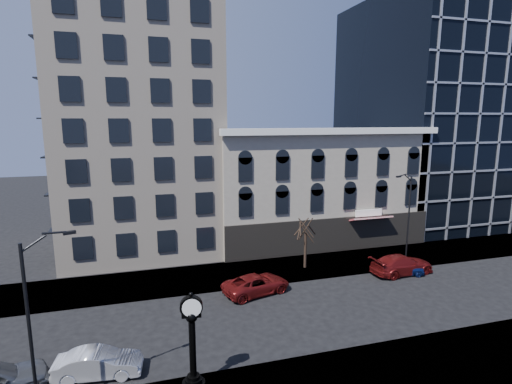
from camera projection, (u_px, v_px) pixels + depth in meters
name	position (u px, v px, depth m)	size (l,w,h in m)	color
ground	(244.00, 321.00, 26.80)	(160.00, 160.00, 0.00)	black
sidewalk_far	(221.00, 276.00, 34.34)	(160.00, 6.00, 0.12)	gray
cream_tower	(135.00, 58.00, 39.43)	(15.90, 15.40, 42.50)	beige
victorian_row	(313.00, 186.00, 44.02)	(22.60, 11.19, 12.50)	#9F9583
glass_office	(437.00, 114.00, 52.81)	(20.00, 20.15, 28.00)	black
street_clock	(192.00, 346.00, 19.55)	(1.16, 1.16, 5.10)	black
street_lamp_near	(41.00, 278.00, 17.12)	(2.18, 0.91, 8.67)	black
street_lamp_far	(406.00, 195.00, 36.21)	(2.14, 0.91, 8.55)	black
bare_tree_far	(306.00, 225.00, 35.40)	(3.05, 3.05, 5.24)	#2F2217
car_near_b	(98.00, 363.00, 20.93)	(1.54, 4.43, 1.46)	silver
car_far_a	(256.00, 284.00, 30.92)	(2.46, 5.34, 1.48)	maroon
car_far_b	(402.00, 264.00, 34.84)	(2.33, 5.73, 1.66)	maroon
car_far_c	(401.00, 267.00, 34.66)	(1.57, 3.90, 1.33)	#0C194C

